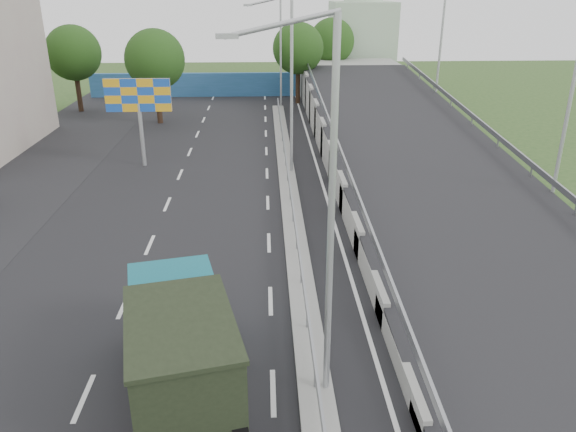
{
  "coord_description": "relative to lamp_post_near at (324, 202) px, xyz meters",
  "views": [
    {
      "loc": [
        -1.33,
        -6.79,
        10.73
      ],
      "look_at": [
        -0.44,
        13.85,
        2.2
      ],
      "focal_mm": 35.0,
      "sensor_mm": 36.0,
      "label": 1
    }
  ],
  "objects": [
    {
      "name": "road_surface",
      "position": [
        -3.11,
        14.0,
        -5.81
      ],
      "size": [
        26.0,
        90.0,
        0.04
      ],
      "primitive_type": "cube",
      "color": "black",
      "rests_on": "ground"
    },
    {
      "name": "median",
      "position": [
        -0.11,
        18.0,
        -5.71
      ],
      "size": [
        1.0,
        44.0,
        0.2
      ],
      "primitive_type": "cube",
      "color": "gray",
      "rests_on": "ground"
    },
    {
      "name": "overpass_ramp",
      "position": [
        7.39,
        18.0,
        -4.06
      ],
      "size": [
        10.0,
        50.0,
        3.5
      ],
      "color": "gray",
      "rests_on": "ground"
    },
    {
      "name": "median_guardrail",
      "position": [
        -0.11,
        18.0,
        -5.06
      ],
      "size": [
        0.09,
        44.0,
        0.71
      ],
      "color": "gray",
      "rests_on": "median"
    },
    {
      "name": "lamp_post_near",
      "position": [
        0.0,
        0.0,
        0.0
      ],
      "size": [
        2.74,
        0.18,
        10.08
      ],
      "color": "#B2B5B7",
      "rests_on": "median"
    },
    {
      "name": "lamp_post_mid",
      "position": [
        0.0,
        20.0,
        0.0
      ],
      "size": [
        2.74,
        0.18,
        10.08
      ],
      "color": "#B2B5B7",
      "rests_on": "median"
    },
    {
      "name": "lamp_post_far",
      "position": [
        0.0,
        40.0,
        0.0
      ],
      "size": [
        2.74,
        0.18,
        10.08
      ],
      "color": "#B2B5B7",
      "rests_on": "median"
    },
    {
      "name": "blue_wall",
      "position": [
        -4.11,
        46.0,
        -4.61
      ],
      "size": [
        30.0,
        0.5,
        2.4
      ],
      "primitive_type": "cube",
      "color": "#235581",
      "rests_on": "ground"
    },
    {
      "name": "church",
      "position": [
        9.89,
        54.0,
        -0.5
      ],
      "size": [
        7.0,
        7.0,
        13.8
      ],
      "color": "#B2CCAD",
      "rests_on": "ground"
    },
    {
      "name": "billboard",
      "position": [
        -9.11,
        22.0,
        -1.62
      ],
      "size": [
        4.0,
        0.24,
        5.5
      ],
      "color": "#B2B5B7",
      "rests_on": "ground"
    },
    {
      "name": "tree_left_mid",
      "position": [
        -10.11,
        34.0,
        -0.63
      ],
      "size": [
        4.8,
        4.8,
        7.6
      ],
      "color": "black",
      "rests_on": "ground"
    },
    {
      "name": "tree_median_far",
      "position": [
        1.89,
        42.0,
        -0.63
      ],
      "size": [
        4.8,
        4.8,
        7.6
      ],
      "color": "black",
      "rests_on": "ground"
    },
    {
      "name": "tree_left_far",
      "position": [
        -18.11,
        39.0,
        -0.63
      ],
      "size": [
        4.8,
        4.8,
        7.6
      ],
      "color": "black",
      "rests_on": "ground"
    },
    {
      "name": "tree_ramp_far",
      "position": [
        5.89,
        49.0,
        -0.63
      ],
      "size": [
        4.8,
        4.8,
        7.6
      ],
      "color": "black",
      "rests_on": "ground"
    },
    {
      "name": "dump_truck",
      "position": [
        -3.82,
        0.04,
        -4.13
      ],
      "size": [
        3.95,
        7.25,
        3.03
      ],
      "rotation": [
        0.0,
        0.0,
        0.23
      ],
      "color": "black",
      "rests_on": "ground"
    }
  ]
}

